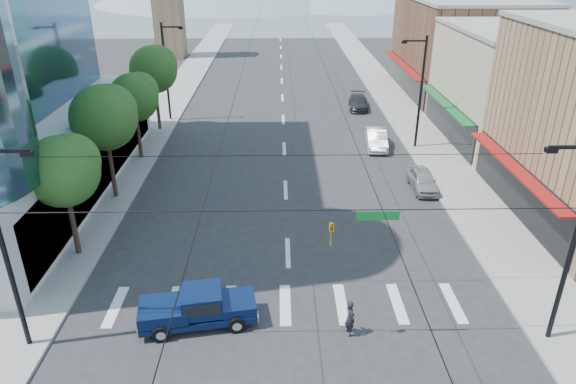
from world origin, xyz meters
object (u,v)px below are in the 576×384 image
parked_car_mid (376,139)px  parked_car_far (358,102)px  pickup_truck (197,307)px  parked_car_near (423,180)px  pedestrian (350,318)px

parked_car_mid → parked_car_far: (0.15, 11.47, -0.08)m
pickup_truck → parked_car_near: bearing=36.4°
parked_car_near → parked_car_mid: size_ratio=0.88×
pedestrian → parked_car_far: 34.55m
parked_car_mid → parked_car_far: 11.48m
parked_car_far → parked_car_near: bearing=-80.0°
pickup_truck → parked_car_far: bearing=61.2°
pedestrian → parked_car_near: size_ratio=0.42×
pedestrian → parked_car_far: pedestrian is taller
pickup_truck → parked_car_far: pickup_truck is taller
pickup_truck → parked_car_mid: size_ratio=1.17×
parked_car_near → pickup_truck: bearing=-134.2°
pedestrian → parked_car_near: bearing=-43.1°
parked_car_far → parked_car_mid: bearing=-85.3°
pedestrian → parked_car_mid: 23.24m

